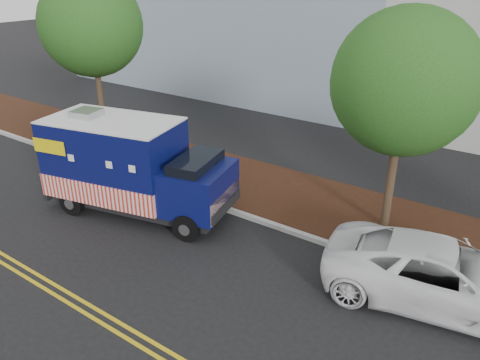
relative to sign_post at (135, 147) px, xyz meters
The scene contains 10 objects.
ground 4.28m from the sign_post, 25.13° to the right, with size 120.00×120.00×0.00m, color black.
curb 3.90m from the sign_post, ahead, with size 120.00×0.18×0.15m, color #9E9E99.
mulch_strip 4.27m from the sign_post, 25.24° to the left, with size 120.00×4.00×0.15m, color black.
centerline_near 7.33m from the sign_post, 59.01° to the right, with size 120.00×0.10×0.01m, color gold.
centerline_far 7.54m from the sign_post, 60.00° to the right, with size 120.00×0.10×0.01m, color gold.
tree_a 5.65m from the sign_post, 157.94° to the left, with size 4.24×4.24×7.50m.
tree_c 10.22m from the sign_post, ahead, with size 4.13×4.13×6.76m.
sign_post is the anchor object (origin of this frame).
food_truck 2.89m from the sign_post, 45.68° to the right, with size 6.70×3.63×3.35m.
white_car 11.82m from the sign_post, ahead, with size 2.61×5.66×1.57m, color white.
Camera 1 is at (9.42, -9.82, 7.65)m, focal length 35.00 mm.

